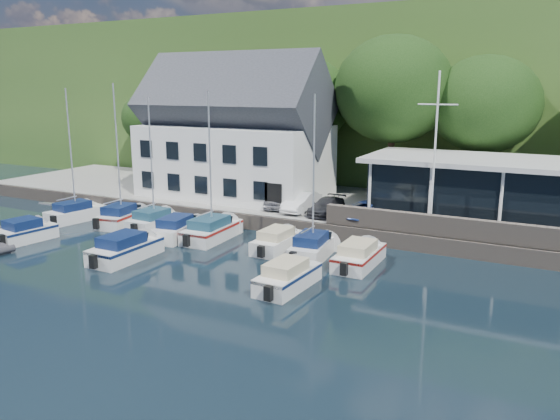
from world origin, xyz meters
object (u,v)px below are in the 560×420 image
at_px(boat_r1_2, 152,166).
at_px(car_dgrey, 327,206).
at_px(boat_r1_3, 178,227).
at_px(boat_r2_2, 125,246).
at_px(car_blue, 366,210).
at_px(boat_r1_1, 118,161).
at_px(boat_r1_5, 278,239).
at_px(boat_r1_4, 210,169).
at_px(flagpole, 435,154).
at_px(boat_r1_0, 71,160).
at_px(car_white, 302,202).
at_px(boat_r2_0, 26,230).
at_px(car_silver, 277,198).
at_px(harbor_building, 235,140).
at_px(boat_r1_7, 359,253).
at_px(boat_r2_4, 288,274).
at_px(club_pavilion, 472,190).
at_px(boat_r1_6, 314,181).

bearing_deg(boat_r1_2, car_dgrey, 30.74).
distance_m(boat_r1_3, boat_r2_2, 4.95).
bearing_deg(car_dgrey, car_blue, -5.12).
bearing_deg(boat_r1_1, boat_r1_5, -9.64).
relative_size(car_dgrey, boat_r1_3, 0.63).
distance_m(car_dgrey, boat_r1_4, 8.43).
height_order(car_blue, flagpole, flagpole).
xyz_separation_m(car_blue, boat_r1_5, (-3.50, -5.58, -0.96)).
relative_size(boat_r1_0, boat_r2_2, 1.38).
xyz_separation_m(car_blue, flagpole, (4.39, -1.12, 4.03)).
distance_m(car_white, car_dgrey, 1.94).
distance_m(car_white, boat_r2_2, 12.79).
height_order(boat_r2_0, boat_r2_2, boat_r2_2).
distance_m(car_silver, boat_r1_1, 11.27).
bearing_deg(harbor_building, boat_r1_7, -34.81).
height_order(boat_r1_2, boat_r1_4, boat_r1_4).
distance_m(boat_r1_2, boat_r1_7, 15.32).
distance_m(car_silver, boat_r1_0, 14.75).
relative_size(harbor_building, car_silver, 3.76).
distance_m(boat_r1_0, boat_r2_4, 20.56).
height_order(car_silver, car_white, car_silver).
bearing_deg(car_silver, club_pavilion, -9.37).
height_order(car_silver, boat_r2_4, car_silver).
height_order(boat_r1_5, boat_r1_6, boat_r1_6).
bearing_deg(car_white, boat_r2_2, -113.74).
relative_size(boat_r1_2, boat_r2_2, 1.38).
distance_m(harbor_building, car_blue, 12.89).
relative_size(car_dgrey, boat_r1_2, 0.44).
xyz_separation_m(car_silver, boat_r2_0, (-11.59, -11.83, -0.93)).
xyz_separation_m(car_white, boat_r1_2, (-8.33, -5.66, 2.72)).
bearing_deg(boat_r1_5, club_pavilion, 43.00).
relative_size(boat_r1_4, boat_r1_7, 1.47).
xyz_separation_m(boat_r1_4, boat_r2_2, (-1.99, -5.62, -3.73)).
xyz_separation_m(boat_r1_5, boat_r2_2, (-6.77, -5.50, 0.08)).
height_order(car_dgrey, boat_r1_1, boat_r1_1).
relative_size(boat_r1_7, boat_r2_4, 1.05).
relative_size(flagpole, boat_r1_1, 1.03).
relative_size(club_pavilion, boat_r2_0, 2.66).
distance_m(boat_r1_4, boat_r1_5, 6.11).
bearing_deg(boat_r1_1, car_silver, 25.63).
xyz_separation_m(boat_r1_1, boat_r2_2, (5.59, -5.70, -3.79)).
height_order(boat_r1_0, boat_r2_0, boat_r1_0).
bearing_deg(boat_r1_1, car_blue, 10.02).
relative_size(car_dgrey, boat_r1_5, 0.66).
distance_m(club_pavilion, car_silver, 13.21).
xyz_separation_m(car_dgrey, boat_r1_5, (-0.66, -5.88, -0.89)).
bearing_deg(boat_r1_1, boat_r1_7, -11.24).
bearing_deg(boat_r1_0, boat_r2_0, -66.95).
relative_size(club_pavilion, boat_r1_7, 2.16).
xyz_separation_m(flagpole, boat_r2_2, (-14.66, -9.95, -4.92)).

